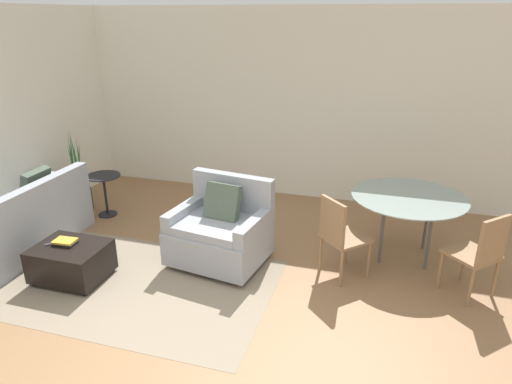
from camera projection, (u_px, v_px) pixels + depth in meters
The scene contains 13 objects.
ground_plane at pixel (197, 359), 3.73m from camera, with size 20.00×20.00×0.00m, color #936B47.
wall_back at pixel (297, 106), 6.64m from camera, with size 12.00×0.06×2.75m.
area_rug at pixel (135, 284), 4.76m from camera, with size 2.84×1.82×0.01m.
couch at pixel (11, 232), 5.22m from camera, with size 0.83×2.05×0.91m.
armchair at pixel (221, 232), 5.09m from camera, with size 1.11×0.97×0.95m.
ottoman at pixel (71, 261), 4.79m from camera, with size 0.72×0.58×0.39m.
book_stack at pixel (65, 242), 4.77m from camera, with size 0.24×0.17×0.04m.
tv_remote_primary at pixel (52, 243), 4.77m from camera, with size 0.13×0.13×0.01m.
potted_plant at pixel (79, 190), 6.48m from camera, with size 0.33×0.33×1.18m.
side_table at pixel (104, 187), 6.25m from camera, with size 0.46×0.46×0.59m.
dining_table at pixel (408, 202), 5.09m from camera, with size 1.26×1.26×0.74m.
dining_chair_near_left at pixel (339, 233), 4.72m from camera, with size 0.59×0.59×0.90m.
dining_chair_near_right at pixel (480, 251), 4.36m from camera, with size 0.59×0.59×0.90m.
Camera 1 is at (1.31, -2.71, 2.64)m, focal length 32.00 mm.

